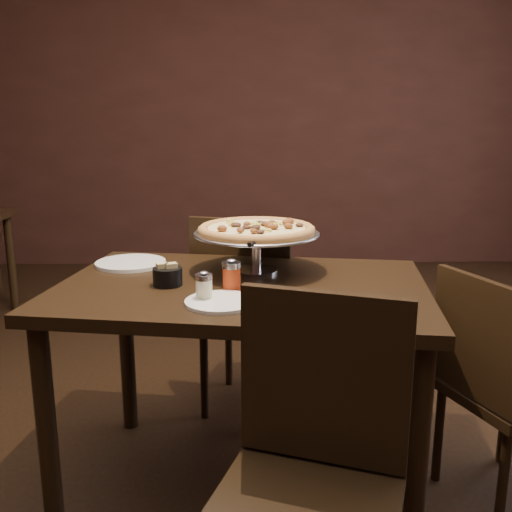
{
  "coord_description": "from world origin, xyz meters",
  "views": [
    {
      "loc": [
        0.01,
        -1.93,
        1.35
      ],
      "look_at": [
        0.06,
        0.04,
        0.88
      ],
      "focal_mm": 40.0,
      "sensor_mm": 36.0,
      "label": 1
    }
  ],
  "objects": [
    {
      "name": "room",
      "position": [
        0.06,
        0.03,
        1.4
      ],
      "size": [
        6.04,
        7.04,
        2.84
      ],
      "color": "black",
      "rests_on": "ground"
    },
    {
      "name": "dining_table",
      "position": [
        0.01,
        -0.01,
        0.69
      ],
      "size": [
        1.39,
        1.04,
        0.8
      ],
      "rotation": [
        0.0,
        0.0,
        -0.16
      ],
      "color": "black",
      "rests_on": "ground"
    },
    {
      "name": "pizza_stand",
      "position": [
        0.06,
        0.15,
        0.95
      ],
      "size": [
        0.47,
        0.47,
        0.19
      ],
      "color": "#B8B8BF",
      "rests_on": "dining_table"
    },
    {
      "name": "parmesan_shaker",
      "position": [
        -0.11,
        -0.21,
        0.84
      ],
      "size": [
        0.06,
        0.06,
        0.1
      ],
      "color": "#FBF5C3",
      "rests_on": "dining_table"
    },
    {
      "name": "pepper_flake_shaker",
      "position": [
        -0.03,
        -0.1,
        0.85
      ],
      "size": [
        0.06,
        0.06,
        0.11
      ],
      "color": "maroon",
      "rests_on": "dining_table"
    },
    {
      "name": "packet_caddy",
      "position": [
        -0.25,
        -0.03,
        0.83
      ],
      "size": [
        0.1,
        0.1,
        0.08
      ],
      "rotation": [
        0.0,
        0.0,
        0.42
      ],
      "color": "black",
      "rests_on": "dining_table"
    },
    {
      "name": "napkin_stack",
      "position": [
        0.24,
        -0.34,
        0.8
      ],
      "size": [
        0.15,
        0.15,
        0.01
      ],
      "primitive_type": "cube",
      "rotation": [
        0.0,
        0.0,
        0.21
      ],
      "color": "white",
      "rests_on": "dining_table"
    },
    {
      "name": "plate_left",
      "position": [
        -0.44,
        0.27,
        0.8
      ],
      "size": [
        0.27,
        0.27,
        0.01
      ],
      "primitive_type": "cylinder",
      "color": "silver",
      "rests_on": "dining_table"
    },
    {
      "name": "plate_near",
      "position": [
        -0.06,
        -0.24,
        0.8
      ],
      "size": [
        0.22,
        0.22,
        0.01
      ],
      "primitive_type": "cylinder",
      "color": "silver",
      "rests_on": "dining_table"
    },
    {
      "name": "serving_spatula",
      "position": [
        0.05,
        -0.05,
        0.95
      ],
      "size": [
        0.12,
        0.12,
        0.02
      ],
      "rotation": [
        0.0,
        0.0,
        -0.36
      ],
      "color": "#B8B8BF",
      "rests_on": "pizza_stand"
    },
    {
      "name": "chair_far",
      "position": [
        0.03,
        0.55,
        0.52
      ],
      "size": [
        0.55,
        0.55,
        0.95
      ],
      "rotation": [
        0.0,
        0.0,
        2.85
      ],
      "color": "black",
      "rests_on": "ground"
    },
    {
      "name": "chair_near",
      "position": [
        0.17,
        -0.7,
        0.51
      ],
      "size": [
        0.56,
        0.56,
        0.94
      ],
      "rotation": [
        0.0,
        0.0,
        -0.35
      ],
      "color": "black",
      "rests_on": "ground"
    },
    {
      "name": "chair_side",
      "position": [
        0.89,
        -0.11,
        0.46
      ],
      "size": [
        0.51,
        0.51,
        0.85
      ],
      "rotation": [
        0.0,
        0.0,
        1.92
      ],
      "color": "black",
      "rests_on": "ground"
    }
  ]
}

